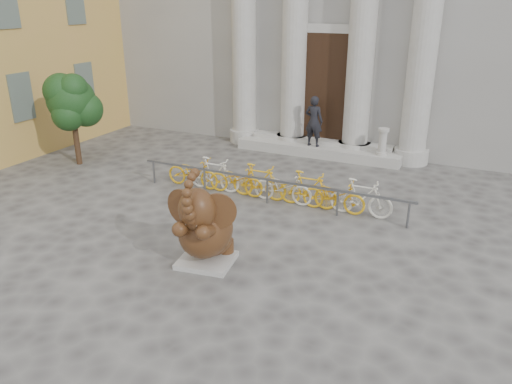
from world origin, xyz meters
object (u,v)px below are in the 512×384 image
at_px(elephant_statue, 205,229).
at_px(pedestrian, 314,121).
at_px(tree, 72,102).
at_px(bike_rack, 270,183).

relative_size(elephant_statue, pedestrian, 1.26).
distance_m(elephant_statue, tree, 8.57).
height_order(tree, pedestrian, tree).
height_order(elephant_statue, bike_rack, elephant_statue).
relative_size(elephant_statue, bike_rack, 0.28).
relative_size(bike_rack, tree, 2.59).
relative_size(bike_rack, pedestrian, 4.45).
height_order(bike_rack, pedestrian, pedestrian).
relative_size(tree, pedestrian, 1.72).
xyz_separation_m(elephant_statue, pedestrian, (-0.51, 8.45, 0.43)).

